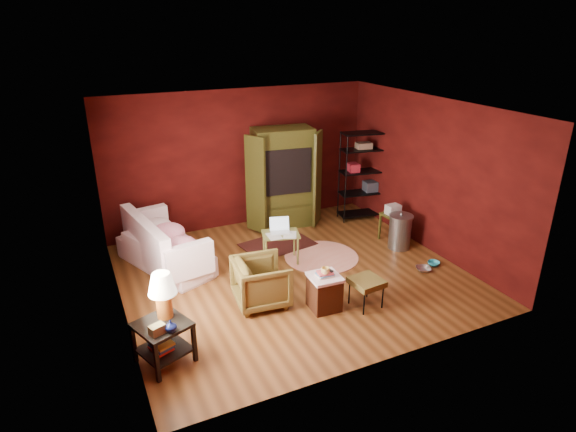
# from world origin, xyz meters

# --- Properties ---
(room) EXTENTS (5.54, 5.04, 2.84)m
(room) POSITION_xyz_m (-0.04, -0.01, 1.40)
(room) COLOR brown
(room) RESTS_ON ground
(sofa) EXTENTS (1.27, 2.01, 0.76)m
(sofa) POSITION_xyz_m (-1.89, 1.19, 0.38)
(sofa) COLOR white
(sofa) RESTS_ON ground
(armchair) EXTENTS (0.80, 0.84, 0.79)m
(armchair) POSITION_xyz_m (-0.81, -0.59, 0.40)
(armchair) COLOR black
(armchair) RESTS_ON ground
(pet_bowl_steel) EXTENTS (0.26, 0.16, 0.26)m
(pet_bowl_steel) POSITION_xyz_m (2.09, -0.84, 0.13)
(pet_bowl_steel) COLOR silver
(pet_bowl_steel) RESTS_ON ground
(pet_bowl_turquoise) EXTENTS (0.22, 0.08, 0.21)m
(pet_bowl_turquoise) POSITION_xyz_m (2.39, -0.75, 0.11)
(pet_bowl_turquoise) COLOR #279CB7
(pet_bowl_turquoise) RESTS_ON ground
(vase) EXTENTS (0.15, 0.16, 0.14)m
(vase) POSITION_xyz_m (-2.36, -1.54, 0.63)
(vase) COLOR #0D1545
(vase) RESTS_ON side_table
(mug) EXTENTS (0.14, 0.12, 0.13)m
(mug) POSITION_xyz_m (-0.05, -1.17, 0.67)
(mug) COLOR #F5D078
(mug) RESTS_ON hamper
(side_table) EXTENTS (0.77, 0.77, 1.17)m
(side_table) POSITION_xyz_m (-2.39, -1.26, 0.70)
(side_table) COLOR black
(side_table) RESTS_ON ground
(sofa_cushions) EXTENTS (1.18, 2.19, 0.87)m
(sofa_cushions) POSITION_xyz_m (-1.91, 1.19, 0.43)
(sofa_cushions) COLOR white
(sofa_cushions) RESTS_ON sofa
(hamper) EXTENTS (0.47, 0.47, 0.63)m
(hamper) POSITION_xyz_m (-0.02, -1.12, 0.28)
(hamper) COLOR #482010
(hamper) RESTS_ON ground
(footstool) EXTENTS (0.48, 0.48, 0.45)m
(footstool) POSITION_xyz_m (0.58, -1.33, 0.39)
(footstool) COLOR black
(footstool) RESTS_ON ground
(rug_round) EXTENTS (1.79, 1.79, 0.01)m
(rug_round) POSITION_xyz_m (0.75, 0.37, 0.01)
(rug_round) COLOR #F3E0CB
(rug_round) RESTS_ON ground
(rug_oriental) EXTENTS (1.44, 1.08, 0.01)m
(rug_oriental) POSITION_xyz_m (0.23, 1.17, 0.02)
(rug_oriental) COLOR #4C1814
(rug_oriental) RESTS_ON ground
(laptop_desk) EXTENTS (0.74, 0.63, 0.79)m
(laptop_desk) POSITION_xyz_m (0.01, 0.54, 0.49)
(laptop_desk) COLOR olive
(laptop_desk) RESTS_ON ground
(tv_armoire) EXTENTS (1.60, 0.98, 2.05)m
(tv_armoire) POSITION_xyz_m (0.76, 2.04, 1.07)
(tv_armoire) COLOR #3E3A11
(tv_armoire) RESTS_ON ground
(wire_shelving) EXTENTS (0.98, 0.54, 1.89)m
(wire_shelving) POSITION_xyz_m (2.43, 1.68, 1.04)
(wire_shelving) COLOR black
(wire_shelving) RESTS_ON ground
(small_stand) EXTENTS (0.38, 0.38, 0.74)m
(small_stand) POSITION_xyz_m (2.33, 0.43, 0.55)
(small_stand) COLOR #3E3A11
(small_stand) RESTS_ON ground
(trash_can) EXTENTS (0.58, 0.58, 0.71)m
(trash_can) POSITION_xyz_m (2.27, 0.10, 0.33)
(trash_can) COLOR gray
(trash_can) RESTS_ON ground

